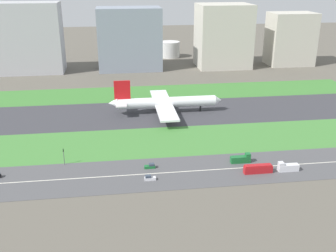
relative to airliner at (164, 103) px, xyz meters
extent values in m
plane|color=#5B564C|center=(-5.56, 0.00, -6.23)|extent=(800.00, 800.00, 0.00)
cube|color=#38383D|center=(-5.56, 0.00, -6.18)|extent=(280.00, 46.00, 0.10)
cube|color=#3D7A33|center=(-5.56, 41.00, -6.18)|extent=(280.00, 36.00, 0.10)
cube|color=#427F38|center=(-5.56, -41.00, -6.18)|extent=(280.00, 36.00, 0.10)
cube|color=#4C4C4F|center=(-5.56, -73.00, -6.18)|extent=(280.00, 28.00, 0.10)
cube|color=silver|center=(-5.56, -73.00, -6.13)|extent=(266.00, 0.50, 0.01)
cylinder|color=white|center=(1.68, 0.00, 0.07)|extent=(56.00, 6.00, 6.00)
cone|color=white|center=(31.68, 0.00, 0.07)|extent=(4.00, 5.70, 5.70)
cone|color=white|center=(-28.82, 0.00, 0.87)|extent=(5.00, 5.40, 5.40)
cube|color=red|center=(-23.32, 0.00, 8.07)|extent=(9.00, 0.80, 11.00)
cube|color=white|center=(-24.32, 0.00, 1.07)|extent=(6.00, 16.00, 0.60)
cube|color=white|center=(-0.32, 15.00, -1.13)|extent=(10.00, 26.00, 1.00)
cylinder|color=gray|center=(0.68, 9.00, -3.33)|extent=(5.00, 3.20, 3.20)
cube|color=white|center=(-0.32, -15.00, -1.13)|extent=(10.00, 26.00, 1.00)
cylinder|color=gray|center=(0.68, -9.00, -3.33)|extent=(5.00, 3.20, 3.20)
cylinder|color=black|center=(21.28, 0.00, -4.53)|extent=(1.00, 1.00, 3.20)
cylinder|color=black|center=(-2.32, 3.50, -4.53)|extent=(1.00, 1.00, 3.20)
cylinder|color=black|center=(-2.32, -3.50, -4.53)|extent=(1.00, 1.00, 3.20)
cube|color=silver|center=(-15.33, -78.00, -5.58)|extent=(4.40, 1.80, 1.10)
cube|color=#333D4C|center=(-16.13, -78.00, -4.58)|extent=(2.20, 1.66, 0.90)
cube|color=#19662D|center=(23.94, -68.00, -4.73)|extent=(8.40, 2.50, 2.80)
cube|color=#19662D|center=(27.14, -68.00, -2.73)|extent=(2.00, 2.30, 1.20)
cube|color=#19662D|center=(-14.59, -68.00, -5.58)|extent=(4.40, 1.80, 1.10)
cube|color=#333D4C|center=(-13.79, -68.00, -4.58)|extent=(2.20, 1.66, 0.90)
cube|color=#B2191E|center=(28.14, -78.00, -4.63)|extent=(11.60, 2.50, 3.00)
cube|color=#B2191E|center=(28.04, -78.00, -2.88)|extent=(10.80, 2.30, 0.50)
cube|color=silver|center=(40.89, -78.00, -4.73)|extent=(8.40, 2.50, 2.80)
cube|color=silver|center=(37.69, -78.00, -2.73)|extent=(2.00, 2.30, 1.20)
cylinder|color=#4C4C51|center=(-49.67, -60.00, -3.13)|extent=(0.24, 0.24, 6.00)
cube|color=black|center=(-49.67, -60.00, 0.47)|extent=(0.36, 0.36, 1.20)
sphere|color=#19D826|center=(-49.67, -60.20, 0.77)|extent=(0.24, 0.24, 0.24)
cube|color=#B2B2B7|center=(-95.56, 114.00, 20.87)|extent=(57.37, 27.17, 54.21)
cube|color=gray|center=(-13.67, 114.00, 18.58)|extent=(50.88, 29.16, 49.62)
cube|color=beige|center=(64.51, 114.00, 19.49)|extent=(43.19, 35.29, 51.45)
cube|color=beige|center=(124.06, 114.00, 15.71)|extent=(37.56, 26.40, 43.89)
cylinder|color=silver|center=(-2.69, 159.00, 1.15)|extent=(19.18, 19.18, 14.77)
cylinder|color=silver|center=(25.93, 159.00, 1.07)|extent=(18.24, 18.24, 14.60)
camera|label=1|loc=(-27.07, -214.90, 69.28)|focal=42.72mm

